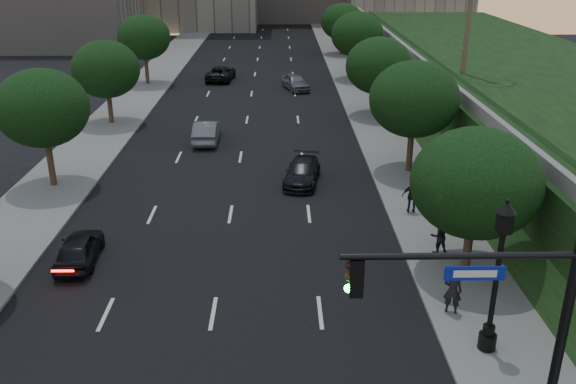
{
  "coord_description": "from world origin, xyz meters",
  "views": [
    {
      "loc": [
        2.49,
        -14.37,
        12.81
      ],
      "look_at": [
        2.85,
        8.19,
        3.6
      ],
      "focal_mm": 38.0,
      "sensor_mm": 36.0,
      "label": 1
    }
  ],
  "objects_px": {
    "sedan_far_right": "(295,82)",
    "sedan_far_left": "(221,73)",
    "pedestrian_a": "(453,291)",
    "pedestrian_b": "(439,236)",
    "street_lamp": "(496,284)",
    "pedestrian_c": "(413,196)",
    "sedan_near_right": "(302,172)",
    "sedan_near_left": "(79,248)",
    "sedan_mid_left": "(206,131)",
    "traffic_signal_mast": "(514,352)"
  },
  "relations": [
    {
      "from": "street_lamp",
      "to": "pedestrian_a",
      "type": "relative_size",
      "value": 3.1
    },
    {
      "from": "traffic_signal_mast",
      "to": "pedestrian_a",
      "type": "distance_m",
      "value": 7.57
    },
    {
      "from": "pedestrian_c",
      "to": "sedan_far_right",
      "type": "bearing_deg",
      "value": -74.2
    },
    {
      "from": "traffic_signal_mast",
      "to": "sedan_near_left",
      "type": "xyz_separation_m",
      "value": [
        -14.31,
        11.39,
        -3.01
      ]
    },
    {
      "from": "pedestrian_c",
      "to": "sedan_near_right",
      "type": "bearing_deg",
      "value": -34.75
    },
    {
      "from": "sedan_far_right",
      "to": "sedan_near_right",
      "type": "bearing_deg",
      "value": -107.82
    },
    {
      "from": "street_lamp",
      "to": "sedan_mid_left",
      "type": "distance_m",
      "value": 26.76
    },
    {
      "from": "traffic_signal_mast",
      "to": "pedestrian_b",
      "type": "xyz_separation_m",
      "value": [
        1.33,
        11.77,
        -2.71
      ]
    },
    {
      "from": "sedan_near_left",
      "to": "pedestrian_c",
      "type": "height_order",
      "value": "pedestrian_c"
    },
    {
      "from": "sedan_near_right",
      "to": "pedestrian_b",
      "type": "xyz_separation_m",
      "value": [
        5.66,
        -8.96,
        0.32
      ]
    },
    {
      "from": "traffic_signal_mast",
      "to": "sedan_mid_left",
      "type": "height_order",
      "value": "traffic_signal_mast"
    },
    {
      "from": "sedan_far_right",
      "to": "pedestrian_b",
      "type": "bearing_deg",
      "value": -97.94
    },
    {
      "from": "sedan_far_right",
      "to": "pedestrian_b",
      "type": "relative_size",
      "value": 2.68
    },
    {
      "from": "sedan_near_left",
      "to": "sedan_far_left",
      "type": "xyz_separation_m",
      "value": [
        2.83,
        37.95,
        0.06
      ]
    },
    {
      "from": "sedan_mid_left",
      "to": "pedestrian_a",
      "type": "bearing_deg",
      "value": 117.17
    },
    {
      "from": "pedestrian_b",
      "to": "traffic_signal_mast",
      "type": "bearing_deg",
      "value": 74.61
    },
    {
      "from": "sedan_mid_left",
      "to": "pedestrian_b",
      "type": "xyz_separation_m",
      "value": [
        12.02,
        -16.94,
        0.21
      ]
    },
    {
      "from": "pedestrian_a",
      "to": "sedan_near_left",
      "type": "bearing_deg",
      "value": 2.94
    },
    {
      "from": "sedan_far_right",
      "to": "traffic_signal_mast",
      "type": "bearing_deg",
      "value": -102.03
    },
    {
      "from": "sedan_far_right",
      "to": "sedan_far_left",
      "type": "bearing_deg",
      "value": 131.78
    },
    {
      "from": "pedestrian_a",
      "to": "sedan_far_left",
      "type": "bearing_deg",
      "value": -54.92
    },
    {
      "from": "street_lamp",
      "to": "pedestrian_c",
      "type": "bearing_deg",
      "value": 91.25
    },
    {
      "from": "sedan_far_left",
      "to": "sedan_near_right",
      "type": "height_order",
      "value": "sedan_far_left"
    },
    {
      "from": "traffic_signal_mast",
      "to": "sedan_mid_left",
      "type": "distance_m",
      "value": 30.78
    },
    {
      "from": "traffic_signal_mast",
      "to": "sedan_far_left",
      "type": "height_order",
      "value": "traffic_signal_mast"
    },
    {
      "from": "sedan_far_left",
      "to": "street_lamp",
      "type": "bearing_deg",
      "value": 111.72
    },
    {
      "from": "sedan_far_left",
      "to": "sedan_near_right",
      "type": "bearing_deg",
      "value": 109.7
    },
    {
      "from": "sedan_mid_left",
      "to": "sedan_far_right",
      "type": "bearing_deg",
      "value": -112.73
    },
    {
      "from": "traffic_signal_mast",
      "to": "street_lamp",
      "type": "bearing_deg",
      "value": 74.98
    },
    {
      "from": "traffic_signal_mast",
      "to": "sedan_far_right",
      "type": "relative_size",
      "value": 1.61
    },
    {
      "from": "pedestrian_a",
      "to": "pedestrian_b",
      "type": "distance_m",
      "value": 4.75
    },
    {
      "from": "sedan_mid_left",
      "to": "street_lamp",
      "type": "bearing_deg",
      "value": 116.19
    },
    {
      "from": "sedan_near_left",
      "to": "pedestrian_a",
      "type": "bearing_deg",
      "value": 159.99
    },
    {
      "from": "sedan_far_right",
      "to": "pedestrian_b",
      "type": "height_order",
      "value": "pedestrian_b"
    },
    {
      "from": "street_lamp",
      "to": "pedestrian_b",
      "type": "distance_m",
      "value": 7.1
    },
    {
      "from": "sedan_far_right",
      "to": "pedestrian_a",
      "type": "distance_m",
      "value": 38.12
    },
    {
      "from": "street_lamp",
      "to": "pedestrian_b",
      "type": "relative_size",
      "value": 3.45
    },
    {
      "from": "traffic_signal_mast",
      "to": "sedan_mid_left",
      "type": "xyz_separation_m",
      "value": [
        -10.69,
        28.71,
        -2.92
      ]
    },
    {
      "from": "sedan_mid_left",
      "to": "pedestrian_c",
      "type": "height_order",
      "value": "pedestrian_c"
    },
    {
      "from": "pedestrian_c",
      "to": "pedestrian_b",
      "type": "bearing_deg",
      "value": 99.22
    },
    {
      "from": "street_lamp",
      "to": "sedan_near_right",
      "type": "height_order",
      "value": "street_lamp"
    },
    {
      "from": "sedan_near_left",
      "to": "pedestrian_b",
      "type": "distance_m",
      "value": 15.64
    },
    {
      "from": "street_lamp",
      "to": "sedan_far_left",
      "type": "height_order",
      "value": "street_lamp"
    },
    {
      "from": "traffic_signal_mast",
      "to": "sedan_far_right",
      "type": "bearing_deg",
      "value": 95.19
    },
    {
      "from": "sedan_mid_left",
      "to": "sedan_far_right",
      "type": "xyz_separation_m",
      "value": [
        6.61,
        16.18,
        -0.01
      ]
    },
    {
      "from": "sedan_far_right",
      "to": "pedestrian_c",
      "type": "height_order",
      "value": "pedestrian_c"
    },
    {
      "from": "sedan_mid_left",
      "to": "sedan_near_right",
      "type": "bearing_deg",
      "value": 128.0
    },
    {
      "from": "traffic_signal_mast",
      "to": "sedan_near_left",
      "type": "relative_size",
      "value": 1.79
    },
    {
      "from": "sedan_near_right",
      "to": "street_lamp",
      "type": "bearing_deg",
      "value": -61.01
    },
    {
      "from": "street_lamp",
      "to": "sedan_far_right",
      "type": "height_order",
      "value": "street_lamp"
    }
  ]
}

